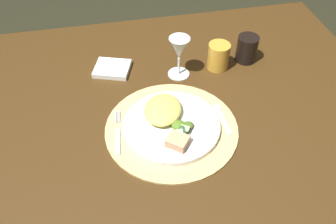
# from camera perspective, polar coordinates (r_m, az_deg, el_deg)

# --- Properties ---
(dining_table) EXTENTS (1.45, 1.08, 0.72)m
(dining_table) POSITION_cam_1_polar(r_m,az_deg,el_deg) (1.17, -0.99, -4.52)
(dining_table) COLOR #3F2710
(dining_table) RESTS_ON ground
(placemat) EXTENTS (0.38, 0.38, 0.01)m
(placemat) POSITION_cam_1_polar(r_m,az_deg,el_deg) (1.03, 0.57, -2.61)
(placemat) COLOR tan
(placemat) RESTS_ON dining_table
(dinner_plate) EXTENTS (0.28, 0.28, 0.02)m
(dinner_plate) POSITION_cam_1_polar(r_m,az_deg,el_deg) (1.02, 0.57, -2.20)
(dinner_plate) COLOR silver
(dinner_plate) RESTS_ON placemat
(pasta_serving) EXTENTS (0.15, 0.16, 0.03)m
(pasta_serving) POSITION_cam_1_polar(r_m,az_deg,el_deg) (1.03, -0.95, 0.35)
(pasta_serving) COLOR #D4CC59
(pasta_serving) RESTS_ON dinner_plate
(salad_greens) EXTENTS (0.08, 0.08, 0.03)m
(salad_greens) POSITION_cam_1_polar(r_m,az_deg,el_deg) (0.99, 2.23, -2.53)
(salad_greens) COLOR #507321
(salad_greens) RESTS_ON dinner_plate
(bread_piece) EXTENTS (0.07, 0.07, 0.02)m
(bread_piece) POSITION_cam_1_polar(r_m,az_deg,el_deg) (0.95, 1.54, -4.67)
(bread_piece) COLOR tan
(bread_piece) RESTS_ON dinner_plate
(fork) EXTENTS (0.03, 0.16, 0.00)m
(fork) POSITION_cam_1_polar(r_m,az_deg,el_deg) (1.01, -7.96, -3.56)
(fork) COLOR silver
(fork) RESTS_ON placemat
(spoon) EXTENTS (0.02, 0.13, 0.01)m
(spoon) POSITION_cam_1_polar(r_m,az_deg,el_deg) (1.07, 8.32, -0.30)
(spoon) COLOR silver
(spoon) RESTS_ON placemat
(napkin) EXTENTS (0.14, 0.13, 0.02)m
(napkin) POSITION_cam_1_polar(r_m,az_deg,el_deg) (1.23, -8.85, 6.83)
(napkin) COLOR white
(napkin) RESTS_ON dining_table
(wine_glass) EXTENTS (0.07, 0.07, 0.14)m
(wine_glass) POSITION_cam_1_polar(r_m,az_deg,el_deg) (1.15, 1.80, 9.78)
(wine_glass) COLOR silver
(wine_glass) RESTS_ON dining_table
(amber_tumbler) EXTENTS (0.07, 0.07, 0.09)m
(amber_tumbler) POSITION_cam_1_polar(r_m,az_deg,el_deg) (1.22, 8.02, 8.77)
(amber_tumbler) COLOR gold
(amber_tumbler) RESTS_ON dining_table
(dark_tumbler) EXTENTS (0.07, 0.07, 0.09)m
(dark_tumbler) POSITION_cam_1_polar(r_m,az_deg,el_deg) (1.27, 12.43, 9.80)
(dark_tumbler) COLOR black
(dark_tumbler) RESTS_ON dining_table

